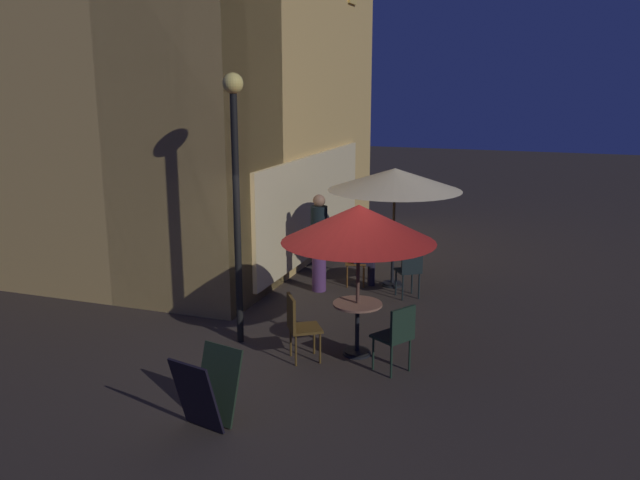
{
  "coord_description": "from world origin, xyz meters",
  "views": [
    {
      "loc": [
        -8.09,
        -3.22,
        3.79
      ],
      "look_at": [
        0.68,
        -0.12,
        1.54
      ],
      "focal_mm": 37.05,
      "sensor_mm": 36.0,
      "label": 1
    }
  ],
  "objects_px": {
    "cafe_table_0": "(357,318)",
    "patron_seated_0": "(358,248)",
    "street_lamp_near_corner": "(235,168)",
    "patio_umbrella_0": "(359,224)",
    "cafe_chair_3": "(410,268)",
    "patron_standing_1": "(319,242)",
    "menu_sandwich_board": "(207,390)",
    "cafe_table_1": "(393,261)",
    "cafe_chair_0": "(397,333)",
    "patio_umbrella_1": "(395,180)",
    "cafe_chair_1": "(298,322)",
    "cafe_chair_2": "(351,258)"
  },
  "relations": [
    {
      "from": "menu_sandwich_board",
      "to": "patio_umbrella_1",
      "type": "xyz_separation_m",
      "value": [
        5.82,
        -0.73,
        1.58
      ]
    },
    {
      "from": "cafe_table_0",
      "to": "patron_standing_1",
      "type": "relative_size",
      "value": 0.43
    },
    {
      "from": "patron_seated_0",
      "to": "patron_standing_1",
      "type": "distance_m",
      "value": 0.84
    },
    {
      "from": "cafe_table_0",
      "to": "patio_umbrella_0",
      "type": "xyz_separation_m",
      "value": [
        -0.0,
        0.0,
        1.35
      ]
    },
    {
      "from": "patron_seated_0",
      "to": "patron_standing_1",
      "type": "relative_size",
      "value": 0.71
    },
    {
      "from": "street_lamp_near_corner",
      "to": "cafe_table_0",
      "type": "distance_m",
      "value": 2.72
    },
    {
      "from": "street_lamp_near_corner",
      "to": "cafe_chair_1",
      "type": "xyz_separation_m",
      "value": [
        -0.35,
        -1.07,
        -2.04
      ]
    },
    {
      "from": "patio_umbrella_0",
      "to": "cafe_chair_1",
      "type": "xyz_separation_m",
      "value": [
        -0.47,
        0.71,
        -1.34
      ]
    },
    {
      "from": "cafe_chair_3",
      "to": "patron_standing_1",
      "type": "bearing_deg",
      "value": 58.38
    },
    {
      "from": "street_lamp_near_corner",
      "to": "cafe_chair_2",
      "type": "xyz_separation_m",
      "value": [
        3.23,
        -0.74,
        -2.07
      ]
    },
    {
      "from": "patio_umbrella_0",
      "to": "patron_seated_0",
      "type": "distance_m",
      "value": 3.48
    },
    {
      "from": "menu_sandwich_board",
      "to": "cafe_chair_3",
      "type": "bearing_deg",
      "value": 0.23
    },
    {
      "from": "cafe_table_1",
      "to": "cafe_chair_2",
      "type": "bearing_deg",
      "value": 107.05
    },
    {
      "from": "cafe_chair_0",
      "to": "patron_standing_1",
      "type": "relative_size",
      "value": 0.52
    },
    {
      "from": "street_lamp_near_corner",
      "to": "cafe_table_1",
      "type": "height_order",
      "value": "street_lamp_near_corner"
    },
    {
      "from": "cafe_table_1",
      "to": "patron_seated_0",
      "type": "xyz_separation_m",
      "value": [
        -0.19,
        0.62,
        0.24
      ]
    },
    {
      "from": "cafe_chair_3",
      "to": "patron_seated_0",
      "type": "distance_m",
      "value": 1.19
    },
    {
      "from": "street_lamp_near_corner",
      "to": "patron_standing_1",
      "type": "distance_m",
      "value": 3.18
    },
    {
      "from": "menu_sandwich_board",
      "to": "patron_seated_0",
      "type": "relative_size",
      "value": 0.67
    },
    {
      "from": "patron_seated_0",
      "to": "patron_standing_1",
      "type": "xyz_separation_m",
      "value": [
        -0.57,
        0.58,
        0.2
      ]
    },
    {
      "from": "patio_umbrella_1",
      "to": "cafe_chair_0",
      "type": "distance_m",
      "value": 4.13
    },
    {
      "from": "cafe_table_1",
      "to": "cafe_chair_0",
      "type": "height_order",
      "value": "cafe_chair_0"
    },
    {
      "from": "cafe_table_1",
      "to": "patron_standing_1",
      "type": "distance_m",
      "value": 1.49
    },
    {
      "from": "patio_umbrella_0",
      "to": "cafe_table_1",
      "type": "bearing_deg",
      "value": 4.83
    },
    {
      "from": "street_lamp_near_corner",
      "to": "patio_umbrella_0",
      "type": "xyz_separation_m",
      "value": [
        0.12,
        -1.77,
        -0.7
      ]
    },
    {
      "from": "cafe_table_0",
      "to": "patron_seated_0",
      "type": "bearing_deg",
      "value": 16.06
    },
    {
      "from": "street_lamp_near_corner",
      "to": "patron_seated_0",
      "type": "xyz_separation_m",
      "value": [
        3.27,
        -0.87,
        -1.87
      ]
    },
    {
      "from": "cafe_table_0",
      "to": "patio_umbrella_1",
      "type": "relative_size",
      "value": 0.31
    },
    {
      "from": "patio_umbrella_0",
      "to": "patio_umbrella_1",
      "type": "distance_m",
      "value": 3.35
    },
    {
      "from": "patio_umbrella_1",
      "to": "patron_standing_1",
      "type": "xyz_separation_m",
      "value": [
        -0.76,
        1.2,
        -1.1
      ]
    },
    {
      "from": "street_lamp_near_corner",
      "to": "cafe_chair_3",
      "type": "bearing_deg",
      "value": -34.86
    },
    {
      "from": "street_lamp_near_corner",
      "to": "patio_umbrella_1",
      "type": "xyz_separation_m",
      "value": [
        3.46,
        -1.49,
        -0.57
      ]
    },
    {
      "from": "cafe_chair_0",
      "to": "cafe_chair_3",
      "type": "bearing_deg",
      "value": -49.48
    },
    {
      "from": "cafe_chair_0",
      "to": "patron_seated_0",
      "type": "xyz_separation_m",
      "value": [
        3.56,
        1.57,
        0.16
      ]
    },
    {
      "from": "patio_umbrella_0",
      "to": "patio_umbrella_1",
      "type": "xyz_separation_m",
      "value": [
        3.34,
        0.28,
        0.13
      ]
    },
    {
      "from": "menu_sandwich_board",
      "to": "patron_standing_1",
      "type": "bearing_deg",
      "value": 18.58
    },
    {
      "from": "cafe_table_1",
      "to": "cafe_chair_0",
      "type": "relative_size",
      "value": 0.77
    },
    {
      "from": "menu_sandwich_board",
      "to": "cafe_table_1",
      "type": "relative_size",
      "value": 1.2
    },
    {
      "from": "cafe_chair_2",
      "to": "cafe_table_1",
      "type": "bearing_deg",
      "value": -0.0
    },
    {
      "from": "menu_sandwich_board",
      "to": "patio_umbrella_0",
      "type": "relative_size",
      "value": 0.4
    },
    {
      "from": "menu_sandwich_board",
      "to": "patron_seated_0",
      "type": "height_order",
      "value": "patron_seated_0"
    },
    {
      "from": "cafe_chair_3",
      "to": "cafe_chair_1",
      "type": "bearing_deg",
      "value": 128.88
    },
    {
      "from": "cafe_table_0",
      "to": "cafe_chair_0",
      "type": "distance_m",
      "value": 0.78
    },
    {
      "from": "menu_sandwich_board",
      "to": "cafe_chair_1",
      "type": "relative_size",
      "value": 0.91
    },
    {
      "from": "patio_umbrella_1",
      "to": "cafe_chair_2",
      "type": "bearing_deg",
      "value": 107.05
    },
    {
      "from": "cafe_table_1",
      "to": "patio_umbrella_1",
      "type": "height_order",
      "value": "patio_umbrella_1"
    },
    {
      "from": "patron_standing_1",
      "to": "menu_sandwich_board",
      "type": "bearing_deg",
      "value": -28.84
    },
    {
      "from": "street_lamp_near_corner",
      "to": "cafe_chair_0",
      "type": "xyz_separation_m",
      "value": [
        -0.29,
        -2.44,
        -2.03
      ]
    },
    {
      "from": "cafe_chair_1",
      "to": "patron_seated_0",
      "type": "relative_size",
      "value": 0.73
    },
    {
      "from": "cafe_table_1",
      "to": "street_lamp_near_corner",
      "type": "bearing_deg",
      "value": 156.66
    }
  ]
}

